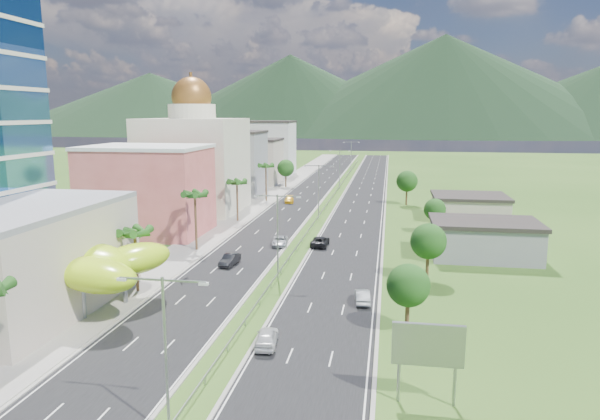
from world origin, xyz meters
The scene contains 36 objects.
ground centered at (0.00, 0.00, 0.00)m, with size 500.00×500.00×0.00m, color #2D5119.
road_left centered at (-7.50, 90.00, 0.02)m, with size 11.00×260.00×0.04m, color black.
road_right centered at (7.50, 90.00, 0.02)m, with size 11.00×260.00×0.04m, color black.
sidewalk_left centered at (-17.00, 90.00, 0.06)m, with size 7.00×260.00×0.12m, color gray.
median_guardrail centered at (0.00, 71.99, 0.62)m, with size 0.10×216.06×0.76m.
streetlight_median_a centered at (0.00, -25.00, 6.75)m, with size 6.04×0.25×11.00m.
streetlight_median_b centered at (0.00, 10.00, 6.75)m, with size 6.04×0.25×11.00m.
streetlight_median_c centered at (0.00, 50.00, 6.75)m, with size 6.04×0.25×11.00m.
streetlight_median_d centered at (0.00, 95.00, 6.75)m, with size 6.04×0.25×11.00m.
streetlight_median_e centered at (0.00, 140.00, 6.75)m, with size 6.04×0.25×11.00m.
lime_canopy centered at (-20.00, -4.00, 4.99)m, with size 18.00×15.00×7.40m.
pink_shophouse centered at (-28.00, 32.00, 7.50)m, with size 20.00×15.00×15.00m, color #C55551.
domed_building centered at (-28.00, 55.00, 11.35)m, with size 20.00×20.00×28.70m.
midrise_grey centered at (-27.00, 80.00, 8.00)m, with size 16.00×15.00×16.00m, color gray.
midrise_beige centered at (-27.00, 102.00, 6.50)m, with size 16.00×15.00×13.00m, color #B8A998.
midrise_white centered at (-27.00, 125.00, 9.00)m, with size 16.00×15.00×18.00m, color silver.
billboard centered at (17.00, -18.00, 4.42)m, with size 5.20×0.35×6.20m.
shed_near centered at (28.00, 25.00, 2.50)m, with size 15.00×10.00×5.00m, color gray.
shed_far centered at (30.00, 55.00, 2.20)m, with size 14.00×12.00×4.40m, color #B8A998.
palm_tree_b centered at (-15.50, 2.00, 7.06)m, with size 3.60×3.60×8.10m.
palm_tree_c centered at (-15.50, 22.00, 8.50)m, with size 3.60×3.60×9.60m.
palm_tree_d centered at (-15.50, 45.00, 7.54)m, with size 3.60×3.60×8.60m.
palm_tree_e centered at (-15.50, 70.00, 8.31)m, with size 3.60×3.60×9.40m.
leafy_tree_lfar centered at (-15.50, 95.00, 5.58)m, with size 4.90×4.90×8.05m.
leafy_tree_ra centered at (16.00, -5.00, 4.78)m, with size 4.20×4.20×6.90m.
leafy_tree_rb centered at (19.00, 12.00, 5.18)m, with size 4.55×4.55×7.47m.
leafy_tree_rc centered at (22.00, 40.00, 4.37)m, with size 3.85×3.85×6.33m.
leafy_tree_rd centered at (18.00, 70.00, 5.58)m, with size 4.90×4.90×8.05m.
mountain_ridge centered at (60.00, 450.00, 0.00)m, with size 860.00×140.00×90.00m, color black, non-canonical shape.
car_dark_left centered at (-7.90, 14.72, 0.83)m, with size 1.67×4.78×1.57m, color black.
car_silver_mid_left centered at (-3.25, 27.01, 0.76)m, with size 2.39×5.18×1.44m, color #A9AAB0.
car_yellow_far_left centered at (-9.52, 68.52, 0.79)m, with size 2.10×5.17×1.50m, color gold.
car_white_near_right centered at (3.20, -10.27, 0.85)m, with size 1.92×4.76×1.62m, color silver.
car_silver_right centered at (11.29, 2.60, 0.77)m, with size 1.55×4.46×1.47m, color #989CA0.
car_dark_far_right centered at (3.21, 27.70, 0.82)m, with size 2.59×5.61×1.56m, color black.
motorcycle centered at (-11.15, 5.95, 0.61)m, with size 0.54×1.78×1.14m, color black.
Camera 1 is at (13.85, -55.29, 21.10)m, focal length 32.00 mm.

